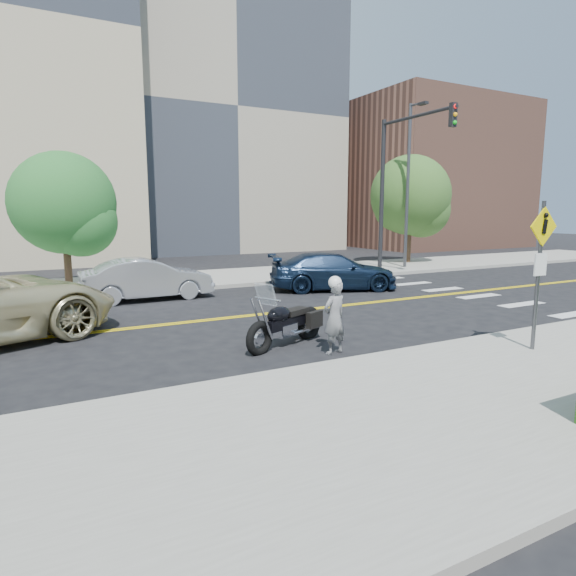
% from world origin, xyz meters
% --- Properties ---
extents(ground_plane, '(120.00, 120.00, 0.00)m').
position_xyz_m(ground_plane, '(0.00, 0.00, 0.00)').
color(ground_plane, black).
rests_on(ground_plane, ground).
extents(sidewalk_near, '(60.00, 5.00, 0.15)m').
position_xyz_m(sidewalk_near, '(0.00, -7.50, 0.07)').
color(sidewalk_near, '#9E9B91').
rests_on(sidewalk_near, ground_plane).
extents(sidewalk_far, '(60.00, 5.00, 0.15)m').
position_xyz_m(sidewalk_far, '(0.00, 7.50, 0.07)').
color(sidewalk_far, '#9E9B91').
rests_on(sidewalk_far, ground_plane).
extents(building_mid, '(18.00, 14.00, 20.00)m').
position_xyz_m(building_mid, '(8.00, 26.00, 10.00)').
color(building_mid, '#A39984').
rests_on(building_mid, ground_plane).
extents(building_right, '(14.00, 12.00, 12.00)m').
position_xyz_m(building_right, '(26.00, 20.00, 6.00)').
color(building_right, '#8C5947').
rests_on(building_right, ground_plane).
extents(lamp_post, '(0.16, 0.16, 8.00)m').
position_xyz_m(lamp_post, '(12.00, 6.50, 4.15)').
color(lamp_post, '#4C4C51').
rests_on(lamp_post, sidewalk_far).
extents(traffic_light, '(0.28, 4.50, 7.00)m').
position_xyz_m(traffic_light, '(10.00, 5.08, 4.67)').
color(traffic_light, black).
rests_on(traffic_light, sidewalk_far).
extents(pedestrian_sign, '(0.78, 0.08, 3.00)m').
position_xyz_m(pedestrian_sign, '(4.20, -6.31, 1.96)').
color(pedestrian_sign, '#4C4C51').
rests_on(pedestrian_sign, sidewalk_near).
extents(motorcyclist, '(0.63, 0.48, 1.64)m').
position_xyz_m(motorcyclist, '(0.69, -4.26, 0.82)').
color(motorcyclist, silver).
rests_on(motorcyclist, ground).
extents(motorcycle, '(2.51, 1.63, 1.47)m').
position_xyz_m(motorcycle, '(0.11, -3.21, 0.73)').
color(motorcycle, black).
rests_on(motorcycle, ground).
extents(parked_car_silver, '(4.30, 1.58, 1.41)m').
position_xyz_m(parked_car_silver, '(-1.44, 3.95, 0.70)').
color(parked_car_silver, '#B1B2B9').
rests_on(parked_car_silver, ground).
extents(parked_car_blue, '(5.21, 3.42, 1.40)m').
position_xyz_m(parked_car_blue, '(5.26, 2.82, 0.70)').
color(parked_car_blue, '#152641').
rests_on(parked_car_blue, ground).
extents(tree_far_a, '(3.76, 3.76, 5.14)m').
position_xyz_m(tree_far_a, '(-3.67, 7.41, 3.25)').
color(tree_far_a, '#382619').
rests_on(tree_far_a, ground).
extents(tree_far_b, '(4.36, 4.36, 6.02)m').
position_xyz_m(tree_far_b, '(13.73, 8.23, 3.84)').
color(tree_far_b, '#382619').
rests_on(tree_far_b, ground).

